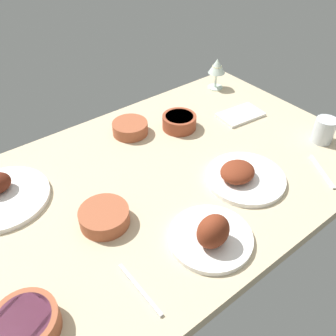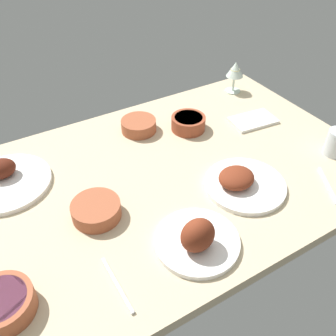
{
  "view_description": "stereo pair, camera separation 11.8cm",
  "coord_description": "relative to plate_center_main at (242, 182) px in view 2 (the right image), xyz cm",
  "views": [
    {
      "loc": [
        -55.22,
        -70.83,
        82.16
      ],
      "look_at": [
        0.0,
        0.0,
        6.0
      ],
      "focal_mm": 37.9,
      "sensor_mm": 36.0,
      "label": 1
    },
    {
      "loc": [
        -45.49,
        -77.44,
        82.16
      ],
      "look_at": [
        0.0,
        0.0,
        6.0
      ],
      "focal_mm": 37.9,
      "sensor_mm": 36.0,
      "label": 2
    }
  ],
  "objects": [
    {
      "name": "plate_far_side",
      "position": [
        -25.34,
        -12.23,
        1.2
      ],
      "size": [
        23.35,
        23.35,
        11.14
      ],
      "color": "white",
      "rests_on": "dining_table"
    },
    {
      "name": "bowl_sauce",
      "position": [
        3.4,
        36.47,
        0.94
      ],
      "size": [
        13.19,
        13.19,
        5.43
      ],
      "color": "brown",
      "rests_on": "dining_table"
    },
    {
      "name": "spoon_loose",
      "position": [
        24.28,
        -13.77,
        -1.62
      ],
      "size": [
        9.36,
        15.1,
        0.8
      ],
      "primitive_type": "cube",
      "rotation": [
        0.0,
        0.0,
        1.04
      ],
      "color": "silver",
      "rests_on": "dining_table"
    },
    {
      "name": "plate_near_viewer",
      "position": [
        -64.65,
        39.91,
        -0.27
      ],
      "size": [
        28.51,
        28.51,
        7.68
      ],
      "color": "white",
      "rests_on": "dining_table"
    },
    {
      "name": "bowl_cream",
      "position": [
        -44.41,
        11.8,
        0.59
      ],
      "size": [
        14.43,
        14.43,
        4.75
      ],
      "color": "#A35133",
      "rests_on": "dining_table"
    },
    {
      "name": "bowl_onions",
      "position": [
        -73.6,
        -5.01,
        0.88
      ],
      "size": [
        14.56,
        14.56,
        5.32
      ],
      "color": "#A35133",
      "rests_on": "dining_table"
    },
    {
      "name": "plate_center_main",
      "position": [
        0.0,
        0.0,
        0.0
      ],
      "size": [
        25.97,
        25.97,
        6.74
      ],
      "color": "white",
      "rests_on": "dining_table"
    },
    {
      "name": "dining_table",
      "position": [
        -16.63,
        17.92,
        -4.02
      ],
      "size": [
        140.0,
        90.0,
        4.0
      ],
      "primitive_type": "cube",
      "color": "#C6B28E",
      "rests_on": "ground"
    },
    {
      "name": "bowl_potatoes",
      "position": [
        -13.73,
        45.2,
        0.54
      ],
      "size": [
        13.5,
        13.5,
        4.66
      ],
      "color": "#A35133",
      "rests_on": "dining_table"
    },
    {
      "name": "wine_glass",
      "position": [
        37.73,
        51.98,
        7.91
      ],
      "size": [
        7.6,
        7.6,
        14.0
      ],
      "color": "silver",
      "rests_on": "dining_table"
    },
    {
      "name": "fork_loose",
      "position": [
        -48.77,
        -12.15,
        -1.62
      ],
      "size": [
        1.22,
        17.36,
        0.8
      ],
      "primitive_type": "cube",
      "rotation": [
        0.0,
        0.0,
        1.59
      ],
      "color": "silver",
      "rests_on": "dining_table"
    },
    {
      "name": "folded_napkin",
      "position": [
        28.81,
        27.6,
        -1.42
      ],
      "size": [
        19.02,
        12.92,
        1.2
      ],
      "primitive_type": "cube",
      "rotation": [
        0.0,
        0.0,
        -0.1
      ],
      "color": "white",
      "rests_on": "dining_table"
    }
  ]
}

